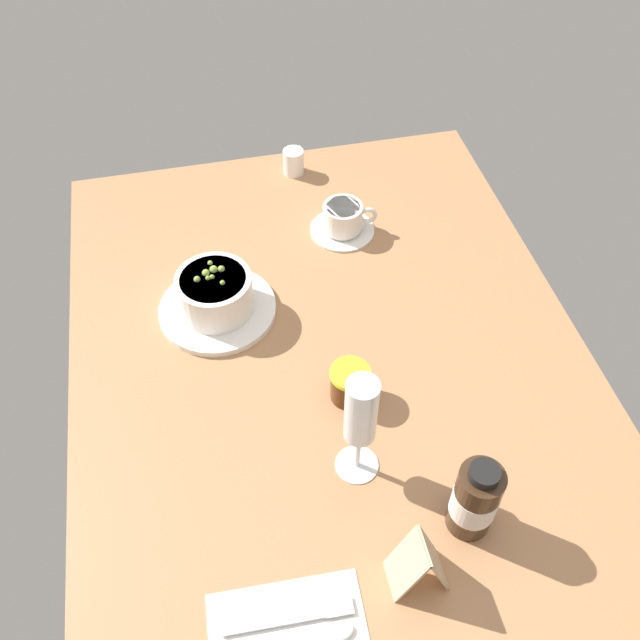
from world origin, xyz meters
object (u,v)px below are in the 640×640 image
cutlery_setting (291,630)px  menu_card (420,561)px  porridge_bowl (216,296)px  sauce_bottle_brown (475,499)px  coffee_cup (343,220)px  creamer_jug (294,161)px  jam_jar (350,384)px  wine_glass (361,416)px

cutlery_setting → menu_card: bearing=100.3°
cutlery_setting → menu_card: menu_card is taller
porridge_bowl → sauce_bottle_brown: size_ratio=1.42×
porridge_bowl → coffee_cup: porridge_bowl is taller
porridge_bowl → creamer_jug: size_ratio=3.47×
cutlery_setting → sauce_bottle_brown: sauce_bottle_brown is taller
cutlery_setting → jam_jar: (-32.60, 15.61, 2.86)cm
wine_glass → porridge_bowl: bearing=-154.9°
porridge_bowl → jam_jar: porridge_bowl is taller
porridge_bowl → sauce_bottle_brown: bearing=32.0°
coffee_cup → wine_glass: wine_glass is taller
coffee_cup → jam_jar: size_ratio=2.02×
cutlery_setting → jam_jar: size_ratio=3.21×
coffee_cup → sauce_bottle_brown: (61.15, 2.52, 3.76)cm
porridge_bowl → cutlery_setting: (54.53, 2.29, -3.68)cm
coffee_cup → sauce_bottle_brown: size_ratio=0.89×
cutlery_setting → creamer_jug: 91.82cm
porridge_bowl → coffee_cup: (-15.44, 26.07, -1.14)cm
creamer_jug → porridge_bowl: bearing=-30.0°
sauce_bottle_brown → menu_card: bearing=-58.1°
creamer_jug → jam_jar: size_ratio=0.93×
cutlery_setting → wine_glass: (-20.47, 13.70, 12.85)cm
coffee_cup → menu_card: bearing=-5.7°
porridge_bowl → creamer_jug: (-35.44, 20.46, -1.19)cm
sauce_bottle_brown → coffee_cup: bearing=-177.6°
porridge_bowl → menu_card: 54.97cm
porridge_bowl → menu_card: (51.41, 19.44, 0.99)cm
porridge_bowl → wine_glass: wine_glass is taller
jam_jar → sauce_bottle_brown: size_ratio=0.44×
coffee_cup → jam_jar: 38.25cm
sauce_bottle_brown → menu_card: (5.70, -9.14, -1.63)cm
creamer_jug → sauce_bottle_brown: size_ratio=0.41×
creamer_jug → menu_card: (86.85, -1.02, 2.18)cm
wine_glass → sauce_bottle_brown: bearing=47.2°
creamer_jug → wine_glass: 70.40cm
menu_card → cutlery_setting: bearing=-79.7°
cutlery_setting → jam_jar: bearing=154.4°
porridge_bowl → coffee_cup: bearing=120.6°
porridge_bowl → coffee_cup: size_ratio=1.59×
porridge_bowl → jam_jar: (21.93, 17.90, -0.83)cm
cutlery_setting → menu_card: (-3.12, 17.16, 4.67)cm
wine_glass → jam_jar: size_ratio=3.20×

